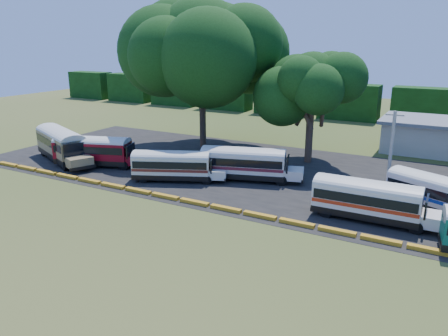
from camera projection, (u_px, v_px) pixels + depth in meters
The scene contains 13 objects.
ground at pixel (204, 211), 35.08m from camera, with size 160.00×160.00×0.00m, color #2C4717.
asphalt_strip at pixel (273, 174), 44.71m from camera, with size 64.00×24.00×0.02m, color black.
curb at pixel (210, 205), 35.87m from camera, with size 53.70×0.45×0.30m.
treeline_backdrop at pixel (349, 102), 74.61m from camera, with size 130.00×4.00×6.00m.
bus_beige at pixel (62, 143), 49.06m from camera, with size 11.32×6.98×3.67m.
bus_red at pixel (95, 149), 47.15m from camera, with size 10.17×5.57×3.26m.
bus_cream_west at pixel (174, 164), 42.18m from camera, with size 9.21×5.75×2.99m.
bus_cream_east at pixel (245, 162), 42.35m from camera, with size 10.21×5.19×3.26m.
bus_white_red at pixel (369, 198), 32.87m from camera, with size 9.62×2.55×3.15m.
bus_white_blue at pixel (439, 193), 34.16m from camera, with size 9.40×5.90×3.06m.
tree_west at pixel (202, 45), 52.59m from camera, with size 15.61×15.61×18.31m.
tree_center at pixel (312, 82), 46.69m from camera, with size 8.57×8.57×12.09m.
utility_pole at pixel (391, 150), 39.33m from camera, with size 1.60×0.30×7.23m.
Camera 1 is at (17.11, -27.86, 13.28)m, focal length 35.00 mm.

